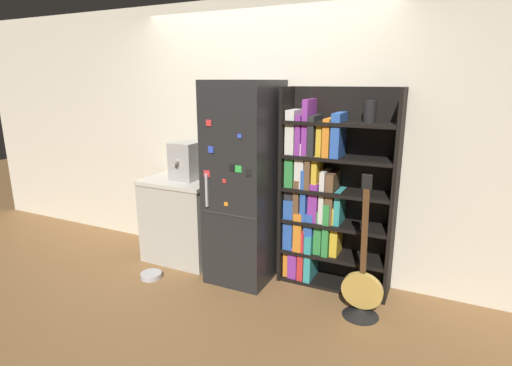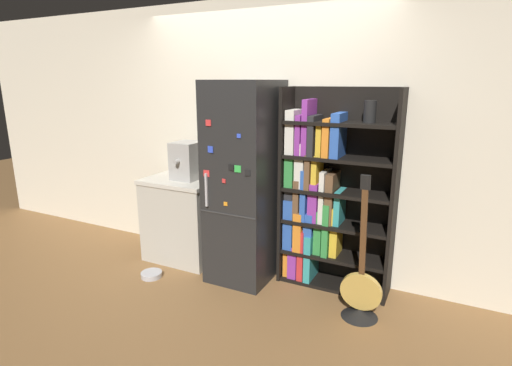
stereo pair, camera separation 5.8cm
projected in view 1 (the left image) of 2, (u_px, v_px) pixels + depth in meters
ground_plane at (240, 279)px, 3.84m from camera, size 16.00×16.00×0.00m
wall_back at (261, 138)px, 3.93m from camera, size 8.00×0.05×2.60m
refrigerator at (245, 183)px, 3.71m from camera, size 0.56×0.69×1.86m
bookshelf at (323, 196)px, 3.61m from camera, size 1.00×0.33×1.80m
kitchen_counter at (183, 219)px, 4.20m from camera, size 0.76×0.58×0.87m
espresso_machine at (187, 161)px, 4.05m from camera, size 0.26×0.36×0.38m
guitar at (361, 297)px, 3.19m from camera, size 0.33×0.29×1.21m
pet_bowl at (151, 275)px, 3.85m from camera, size 0.20×0.20×0.05m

